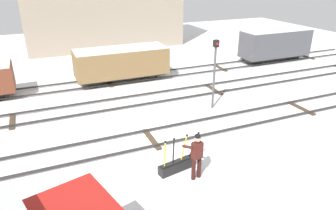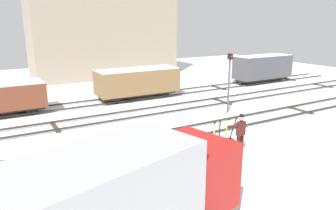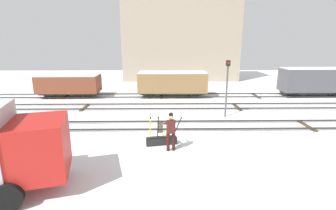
% 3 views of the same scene
% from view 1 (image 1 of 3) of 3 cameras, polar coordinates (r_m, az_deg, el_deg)
% --- Properties ---
extents(ground_plane, '(60.00, 60.00, 0.00)m').
position_cam_1_polar(ground_plane, '(14.25, -3.00, -6.35)').
color(ground_plane, white).
extents(track_main_line, '(44.00, 1.94, 0.18)m').
position_cam_1_polar(track_main_line, '(14.19, -3.01, -5.97)').
color(track_main_line, '#2D2B28').
rests_on(track_main_line, ground_plane).
extents(track_siding_near, '(44.00, 1.94, 0.18)m').
position_cam_1_polar(track_siding_near, '(18.04, -7.94, 0.51)').
color(track_siding_near, '#2D2B28').
rests_on(track_siding_near, ground_plane).
extents(track_siding_far, '(44.00, 1.94, 0.18)m').
position_cam_1_polar(track_siding_far, '(21.65, -10.79, 4.26)').
color(track_siding_far, '#2D2B28').
rests_on(track_siding_far, ground_plane).
extents(switch_lever_frame, '(1.81, 0.63, 1.45)m').
position_cam_1_polar(switch_lever_frame, '(12.13, 1.68, -10.79)').
color(switch_lever_frame, black).
rests_on(switch_lever_frame, ground_plane).
extents(rail_worker, '(0.63, 0.73, 1.85)m').
position_cam_1_polar(rail_worker, '(11.33, 5.22, -8.72)').
color(rail_worker, '#351511').
rests_on(rail_worker, ground_plane).
extents(signal_post, '(0.24, 0.32, 3.78)m').
position_cam_1_polar(signal_post, '(16.81, 8.51, 6.77)').
color(signal_post, '#4C4C4C').
rests_on(signal_post, ground_plane).
extents(freight_car_back_track, '(6.18, 2.22, 2.29)m').
position_cam_1_polar(freight_car_back_track, '(21.50, -8.47, 7.69)').
color(freight_car_back_track, '#2D2B28').
rests_on(freight_car_back_track, ground_plane).
extents(freight_car_mid_siding, '(5.92, 2.03, 2.62)m').
position_cam_1_polar(freight_car_mid_siding, '(27.63, 18.98, 10.54)').
color(freight_car_mid_siding, '#2D2B28').
rests_on(freight_car_mid_siding, ground_plane).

